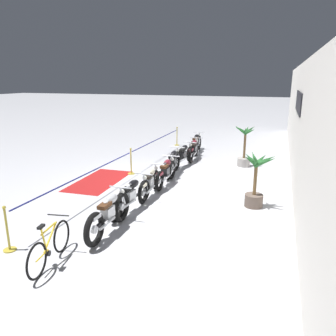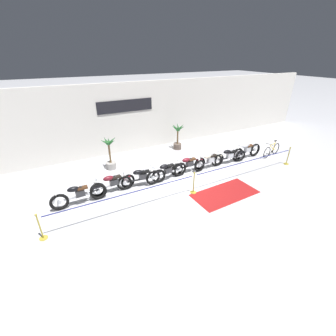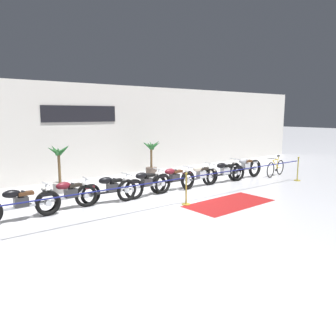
{
  "view_description": "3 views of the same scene",
  "coord_description": "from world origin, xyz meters",
  "px_view_note": "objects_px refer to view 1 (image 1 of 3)",
  "views": [
    {
      "loc": [
        11.27,
        4.4,
        3.67
      ],
      "look_at": [
        0.09,
        0.6,
        0.43
      ],
      "focal_mm": 35.0,
      "sensor_mm": 36.0,
      "label": 1
    },
    {
      "loc": [
        -5.1,
        -8.07,
        5.66
      ],
      "look_at": [
        -0.63,
        0.47,
        0.71
      ],
      "focal_mm": 24.0,
      "sensor_mm": 36.0,
      "label": 2
    },
    {
      "loc": [
        -6.7,
        -8.8,
        2.89
      ],
      "look_at": [
        0.48,
        0.74,
        0.9
      ],
      "focal_mm": 35.0,
      "sensor_mm": 36.0,
      "label": 3
    }
  ],
  "objects_px": {
    "stanchion_mid_left": "(131,165)",
    "floor_banner": "(99,181)",
    "motorcycle_maroon_1": "(194,150)",
    "bicycle": "(50,247)",
    "potted_palm_right_of_row": "(244,149)",
    "motorcycle_black_2": "(183,155)",
    "motorcycle_black_0": "(196,143)",
    "motorcycle_silver_7": "(109,214)",
    "motorcycle_cream_5": "(150,182)",
    "motorcycle_maroon_4": "(166,172)",
    "stanchion_mid_right": "(8,236)",
    "motorcycle_black_6": "(131,196)",
    "potted_palm_left_of_row": "(256,182)",
    "motorcycle_black_3": "(173,162)",
    "stanchion_far_left": "(144,149)"
  },
  "relations": [
    {
      "from": "motorcycle_black_2",
      "to": "motorcycle_black_6",
      "type": "height_order",
      "value": "motorcycle_black_2"
    },
    {
      "from": "bicycle",
      "to": "stanchion_mid_right",
      "type": "distance_m",
      "value": 1.23
    },
    {
      "from": "motorcycle_cream_5",
      "to": "potted_palm_left_of_row",
      "type": "relative_size",
      "value": 1.24
    },
    {
      "from": "motorcycle_black_0",
      "to": "motorcycle_maroon_1",
      "type": "xyz_separation_m",
      "value": [
        1.48,
        0.27,
        -0.0
      ]
    },
    {
      "from": "potted_palm_left_of_row",
      "to": "motorcycle_maroon_4",
      "type": "bearing_deg",
      "value": -109.81
    },
    {
      "from": "potted_palm_right_of_row",
      "to": "motorcycle_black_2",
      "type": "bearing_deg",
      "value": -72.02
    },
    {
      "from": "motorcycle_silver_7",
      "to": "stanchion_mid_left",
      "type": "relative_size",
      "value": 2.1
    },
    {
      "from": "motorcycle_black_3",
      "to": "floor_banner",
      "type": "relative_size",
      "value": 0.77
    },
    {
      "from": "motorcycle_maroon_1",
      "to": "motorcycle_black_6",
      "type": "height_order",
      "value": "motorcycle_maroon_1"
    },
    {
      "from": "motorcycle_black_2",
      "to": "potted_palm_left_of_row",
      "type": "distance_m",
      "value": 5.06
    },
    {
      "from": "motorcycle_maroon_1",
      "to": "motorcycle_black_6",
      "type": "distance_m",
      "value": 6.62
    },
    {
      "from": "stanchion_far_left",
      "to": "stanchion_mid_right",
      "type": "xyz_separation_m",
      "value": [
        7.71,
        0.0,
        -0.4
      ]
    },
    {
      "from": "motorcycle_black_3",
      "to": "stanchion_far_left",
      "type": "height_order",
      "value": "stanchion_far_left"
    },
    {
      "from": "motorcycle_maroon_1",
      "to": "bicycle",
      "type": "height_order",
      "value": "bicycle"
    },
    {
      "from": "motorcycle_maroon_1",
      "to": "motorcycle_black_6",
      "type": "relative_size",
      "value": 0.91
    },
    {
      "from": "motorcycle_maroon_1",
      "to": "motorcycle_cream_5",
      "type": "relative_size",
      "value": 1.01
    },
    {
      "from": "motorcycle_black_0",
      "to": "stanchion_mid_left",
      "type": "bearing_deg",
      "value": -17.36
    },
    {
      "from": "motorcycle_maroon_4",
      "to": "motorcycle_silver_7",
      "type": "bearing_deg",
      "value": -1.15
    },
    {
      "from": "bicycle",
      "to": "stanchion_mid_left",
      "type": "relative_size",
      "value": 1.62
    },
    {
      "from": "motorcycle_black_0",
      "to": "motorcycle_silver_7",
      "type": "relative_size",
      "value": 1.03
    },
    {
      "from": "motorcycle_maroon_4",
      "to": "floor_banner",
      "type": "xyz_separation_m",
      "value": [
        0.38,
        -2.49,
        -0.45
      ]
    },
    {
      "from": "motorcycle_black_2",
      "to": "floor_banner",
      "type": "relative_size",
      "value": 0.79
    },
    {
      "from": "motorcycle_black_0",
      "to": "motorcycle_maroon_4",
      "type": "relative_size",
      "value": 1.07
    },
    {
      "from": "bicycle",
      "to": "stanchion_far_left",
      "type": "relative_size",
      "value": 0.14
    },
    {
      "from": "motorcycle_black_0",
      "to": "motorcycle_maroon_1",
      "type": "height_order",
      "value": "motorcycle_black_0"
    },
    {
      "from": "motorcycle_black_0",
      "to": "motorcycle_maroon_4",
      "type": "bearing_deg",
      "value": 3.02
    },
    {
      "from": "stanchion_mid_right",
      "to": "motorcycle_black_3",
      "type": "bearing_deg",
      "value": 167.12
    },
    {
      "from": "motorcycle_maroon_1",
      "to": "motorcycle_silver_7",
      "type": "bearing_deg",
      "value": -0.43
    },
    {
      "from": "motorcycle_black_2",
      "to": "potted_palm_left_of_row",
      "type": "height_order",
      "value": "potted_palm_left_of_row"
    },
    {
      "from": "motorcycle_black_2",
      "to": "motorcycle_maroon_4",
      "type": "xyz_separation_m",
      "value": [
        2.69,
        0.14,
        -0.01
      ]
    },
    {
      "from": "motorcycle_black_0",
      "to": "motorcycle_silver_7",
      "type": "xyz_separation_m",
      "value": [
        9.52,
        0.21,
        0.02
      ]
    },
    {
      "from": "motorcycle_cream_5",
      "to": "potted_palm_right_of_row",
      "type": "height_order",
      "value": "potted_palm_right_of_row"
    },
    {
      "from": "stanchion_far_left",
      "to": "motorcycle_cream_5",
      "type": "bearing_deg",
      "value": 25.24
    },
    {
      "from": "potted_palm_right_of_row",
      "to": "floor_banner",
      "type": "bearing_deg",
      "value": -51.31
    },
    {
      "from": "motorcycle_black_0",
      "to": "stanchion_mid_left",
      "type": "xyz_separation_m",
      "value": [
        4.67,
        -1.46,
        -0.11
      ]
    },
    {
      "from": "motorcycle_black_0",
      "to": "stanchion_mid_right",
      "type": "bearing_deg",
      "value": -7.55
    },
    {
      "from": "bicycle",
      "to": "potted_palm_left_of_row",
      "type": "height_order",
      "value": "potted_palm_left_of_row"
    },
    {
      "from": "motorcycle_black_3",
      "to": "floor_banner",
      "type": "height_order",
      "value": "motorcycle_black_3"
    },
    {
      "from": "potted_palm_left_of_row",
      "to": "stanchion_mid_left",
      "type": "xyz_separation_m",
      "value": [
        -1.98,
        -4.91,
        -0.42
      ]
    },
    {
      "from": "motorcycle_black_0",
      "to": "motorcycle_black_2",
      "type": "distance_m",
      "value": 2.83
    },
    {
      "from": "stanchion_far_left",
      "to": "floor_banner",
      "type": "xyz_separation_m",
      "value": [
        2.59,
        -0.74,
        -0.75
      ]
    },
    {
      "from": "motorcycle_black_2",
      "to": "motorcycle_black_6",
      "type": "bearing_deg",
      "value": -0.16
    },
    {
      "from": "stanchion_mid_left",
      "to": "floor_banner",
      "type": "distance_m",
      "value": 1.47
    },
    {
      "from": "motorcycle_silver_7",
      "to": "potted_palm_right_of_row",
      "type": "bearing_deg",
      "value": 162.12
    },
    {
      "from": "motorcycle_maroon_1",
      "to": "stanchion_mid_left",
      "type": "distance_m",
      "value": 3.63
    },
    {
      "from": "motorcycle_cream_5",
      "to": "floor_banner",
      "type": "distance_m",
      "value": 2.58
    },
    {
      "from": "motorcycle_maroon_1",
      "to": "potted_palm_left_of_row",
      "type": "height_order",
      "value": "potted_palm_left_of_row"
    },
    {
      "from": "motorcycle_cream_5",
      "to": "motorcycle_maroon_4",
      "type": "bearing_deg",
      "value": 175.03
    },
    {
      "from": "motorcycle_black_0",
      "to": "floor_banner",
      "type": "distance_m",
      "value": 6.31
    },
    {
      "from": "motorcycle_silver_7",
      "to": "stanchion_mid_right",
      "type": "xyz_separation_m",
      "value": [
        1.5,
        -1.67,
        -0.13
      ]
    }
  ]
}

